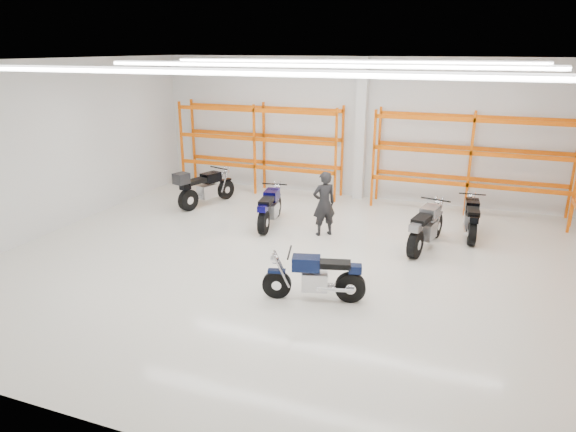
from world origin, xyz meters
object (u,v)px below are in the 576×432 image
at_px(motorcycle_back_b, 269,209).
at_px(structural_column, 361,130).
at_px(motorcycle_back_a, 202,188).
at_px(motorcycle_main, 318,278).
at_px(standing_man, 324,204).
at_px(motorcycle_back_c, 425,228).
at_px(motorcycle_back_d, 471,219).

relative_size(motorcycle_back_b, structural_column, 0.48).
relative_size(motorcycle_back_a, structural_column, 0.51).
xyz_separation_m(motorcycle_main, standing_man, (-0.98, 3.60, 0.39)).
relative_size(motorcycle_back_b, motorcycle_back_c, 0.96).
distance_m(motorcycle_main, motorcycle_back_a, 7.11).
relative_size(motorcycle_back_c, standing_man, 1.31).
bearing_deg(motorcycle_main, standing_man, 105.25).
bearing_deg(standing_man, motorcycle_back_b, -44.57).
height_order(motorcycle_main, standing_man, standing_man).
bearing_deg(motorcycle_back_c, motorcycle_back_a, 170.03).
height_order(motorcycle_back_a, motorcycle_back_c, motorcycle_back_a).
bearing_deg(motorcycle_back_c, standing_man, 178.60).
distance_m(motorcycle_back_d, structural_column, 4.78).
height_order(motorcycle_back_a, motorcycle_back_b, motorcycle_back_a).
relative_size(motorcycle_main, structural_column, 0.45).
relative_size(standing_man, structural_column, 0.38).
distance_m(motorcycle_back_d, standing_man, 3.88).
height_order(motorcycle_main, motorcycle_back_a, motorcycle_back_a).
bearing_deg(structural_column, motorcycle_main, -82.79).
relative_size(motorcycle_back_a, motorcycle_back_d, 1.11).
bearing_deg(motorcycle_back_a, motorcycle_back_b, -20.48).
height_order(motorcycle_back_d, structural_column, structural_column).
xyz_separation_m(motorcycle_back_a, motorcycle_back_c, (6.93, -1.22, -0.05)).
height_order(motorcycle_back_a, motorcycle_back_d, motorcycle_back_a).
bearing_deg(motorcycle_back_a, standing_man, -15.02).
bearing_deg(motorcycle_back_c, motorcycle_main, -114.94).
bearing_deg(structural_column, motorcycle_back_c, -56.27).
height_order(motorcycle_back_a, structural_column, structural_column).
xyz_separation_m(motorcycle_back_a, motorcycle_back_d, (7.96, 0.08, -0.10)).
height_order(motorcycle_back_b, structural_column, structural_column).
bearing_deg(motorcycle_main, motorcycle_back_a, 138.00).
bearing_deg(standing_man, structural_column, -129.90).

